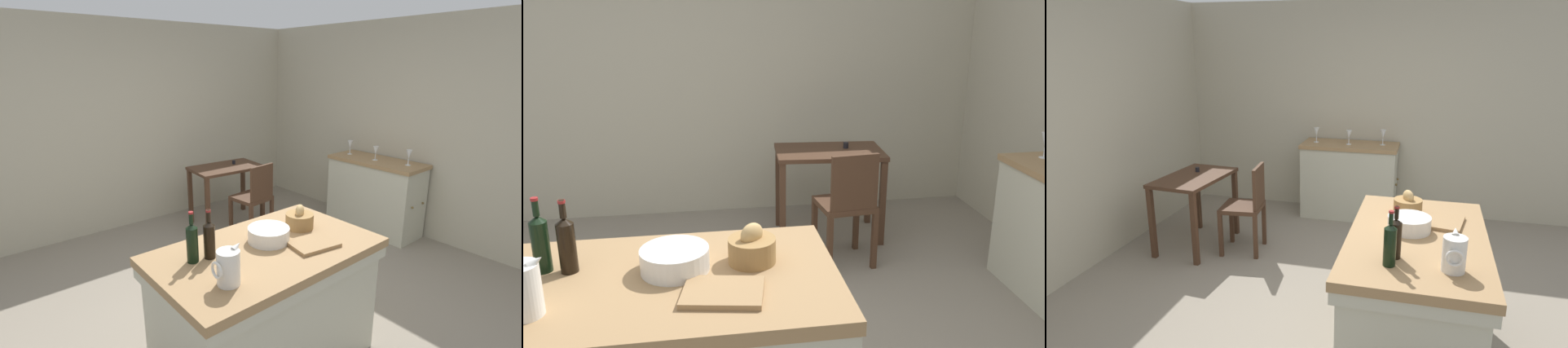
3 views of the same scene
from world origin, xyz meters
TOP-DOWN VIEW (x-y plane):
  - ground_plane at (0.00, 0.00)m, footprint 6.76×6.76m
  - wall_back at (0.00, 2.60)m, footprint 5.32×0.12m
  - wall_right at (2.60, 0.00)m, footprint 0.12×5.20m
  - island_table at (-0.33, -0.52)m, footprint 1.49×0.88m
  - side_cabinet at (2.26, 0.38)m, footprint 0.52×1.18m
  - writing_desk at (0.95, 1.79)m, footprint 0.94×0.63m
  - wooden_chair at (0.96, 1.20)m, footprint 0.44×0.44m
  - pitcher at (-0.78, -0.72)m, footprint 0.17×0.13m
  - wash_bowl at (-0.26, -0.46)m, footprint 0.29×0.29m
  - bread_basket at (0.07, -0.43)m, footprint 0.21×0.21m
  - cutting_board at (-0.07, -0.69)m, footprint 0.34×0.28m
  - wine_bottle_dark at (-0.69, -0.40)m, footprint 0.07×0.07m
  - wine_bottle_amber at (-0.80, -0.37)m, footprint 0.07×0.07m
  - wine_glass_far_left at (2.30, -0.01)m, footprint 0.07×0.07m
  - wine_glass_left at (2.23, 0.39)m, footprint 0.07×0.07m
  - wine_glass_middle at (2.25, 0.80)m, footprint 0.07×0.07m

SIDE VIEW (x-z plane):
  - ground_plane at x=0.00m, z-range 0.00..0.00m
  - side_cabinet at x=2.26m, z-range 0.00..0.92m
  - island_table at x=-0.33m, z-range 0.04..0.93m
  - wooden_chair at x=0.96m, z-range 0.04..0.96m
  - writing_desk at x=0.95m, z-range 0.23..1.05m
  - cutting_board at x=-0.07m, z-range 0.89..0.92m
  - wash_bowl at x=-0.26m, z-range 0.89..0.99m
  - bread_basket at x=0.07m, z-range 0.87..1.05m
  - pitcher at x=-0.78m, z-range 0.88..1.12m
  - wine_bottle_dark at x=-0.69m, z-range 0.86..1.18m
  - wine_bottle_amber at x=-0.80m, z-range 0.86..1.19m
  - wine_glass_left at x=2.23m, z-range 0.95..1.12m
  - wine_glass_middle at x=2.25m, z-range 0.95..1.13m
  - wine_glass_far_left at x=2.30m, z-range 0.95..1.14m
  - wall_back at x=0.00m, z-range 0.00..2.60m
  - wall_right at x=2.60m, z-range 0.00..2.60m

